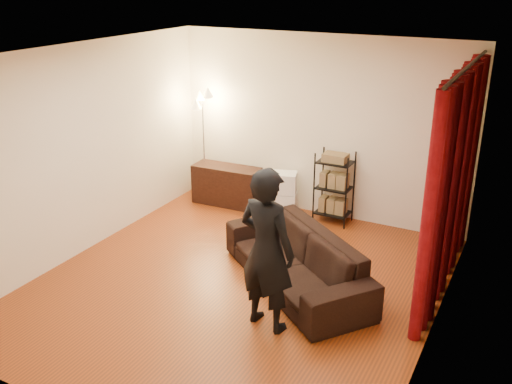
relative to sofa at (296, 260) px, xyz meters
The scene contains 14 objects.
floor 0.77m from the sofa, 152.04° to the right, with size 5.00×5.00×0.00m, color #8C350E.
ceiling 2.47m from the sofa, 152.04° to the right, with size 5.00×5.00×0.00m, color white.
wall_back 2.48m from the sofa, 105.90° to the left, with size 5.00×5.00×0.00m, color #EEDFC4.
wall_front 3.07m from the sofa, 102.33° to the right, with size 5.00×5.00×0.00m, color #EEDFC4.
wall_left 3.06m from the sofa, behind, with size 5.00×5.00×0.00m, color #EEDFC4.
wall_right 1.95m from the sofa, 11.38° to the right, with size 5.00×5.00×0.00m, color #EEDFC4.
curtain_rod 2.84m from the sofa, 27.48° to the left, with size 0.04×0.04×2.65m, color black.
curtain 1.95m from the sofa, 27.79° to the left, with size 0.22×2.65×2.55m, color maroon, non-canonical shape.
sofa is the anchor object (origin of this frame).
person 1.06m from the sofa, 85.95° to the right, with size 0.64×0.42×1.76m, color black.
media_cabinet 2.70m from the sofa, 137.96° to the left, with size 1.08×0.40×0.63m, color black.
storage_boxes 2.19m from the sofa, 119.03° to the left, with size 0.39×0.31×0.65m, color silver, non-canonical shape.
wire_shelf 1.96m from the sofa, 97.55° to the left, with size 0.49×0.34×1.08m, color black, non-canonical shape.
floor_lamp 3.12m from the sofa, 142.82° to the left, with size 0.32×0.32×1.77m, color silver, non-canonical shape.
Camera 1 is at (2.97, -5.17, 3.50)m, focal length 40.00 mm.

